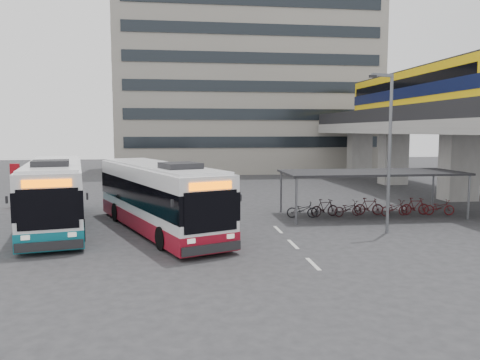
{
  "coord_description": "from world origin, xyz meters",
  "views": [
    {
      "loc": [
        -2.3,
        -22.04,
        4.81
      ],
      "look_at": [
        1.21,
        4.45,
        2.0
      ],
      "focal_mm": 35.0,
      "sensor_mm": 36.0,
      "label": 1
    }
  ],
  "objects": [
    {
      "name": "bike_shelter",
      "position": [
        8.5,
        3.0,
        1.36
      ],
      "size": [
        10.0,
        4.0,
        2.54
      ],
      "color": "#595B60",
      "rests_on": "ground"
    },
    {
      "name": "sign_totem_north",
      "position": [
        -12.51,
        8.85,
        1.42
      ],
      "size": [
        0.6,
        0.2,
        2.76
      ],
      "rotation": [
        0.0,
        0.0,
        -0.04
      ],
      "color": "#A30A14",
      "rests_on": "ground"
    },
    {
      "name": "lamp_post",
      "position": [
        7.37,
        -1.39,
        4.23
      ],
      "size": [
        1.29,
        0.46,
        7.42
      ],
      "rotation": [
        0.0,
        0.0,
        0.25
      ],
      "color": "#595B60",
      "rests_on": "ground"
    },
    {
      "name": "bus_teal",
      "position": [
        -8.46,
        2.21,
        1.64
      ],
      "size": [
        4.93,
        12.22,
        3.53
      ],
      "rotation": [
        0.0,
        0.0,
        0.2
      ],
      "color": "white",
      "rests_on": "ground"
    },
    {
      "name": "road_markings",
      "position": [
        2.5,
        -3.0,
        0.01
      ],
      "size": [
        0.15,
        7.6,
        0.01
      ],
      "color": "beige",
      "rests_on": "ground"
    },
    {
      "name": "office_block",
      "position": [
        6.0,
        36.0,
        12.5
      ],
      "size": [
        30.0,
        15.0,
        25.0
      ],
      "primitive_type": "cube",
      "color": "gray",
      "rests_on": "ground"
    },
    {
      "name": "bus_main",
      "position": [
        -3.3,
        0.62,
        1.61
      ],
      "size": [
        6.74,
        11.82,
        3.47
      ],
      "rotation": [
        0.0,
        0.0,
        0.38
      ],
      "color": "white",
      "rests_on": "ground"
    },
    {
      "name": "viaduct",
      "position": [
        17.0,
        13.05,
        6.23
      ],
      "size": [
        8.0,
        32.0,
        9.68
      ],
      "color": "gray",
      "rests_on": "ground"
    },
    {
      "name": "ground",
      "position": [
        0.0,
        0.0,
        0.0
      ],
      "size": [
        120.0,
        120.0,
        0.0
      ],
      "primitive_type": "plane",
      "color": "#28282B",
      "rests_on": "ground"
    },
    {
      "name": "pedestrian",
      "position": [
        -1.53,
        2.32,
        0.9
      ],
      "size": [
        0.54,
        0.72,
        1.8
      ],
      "primitive_type": "imported",
      "rotation": [
        0.0,
        0.0,
        1.4
      ],
      "color": "black",
      "rests_on": "ground"
    }
  ]
}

